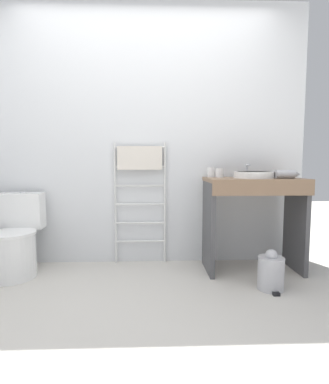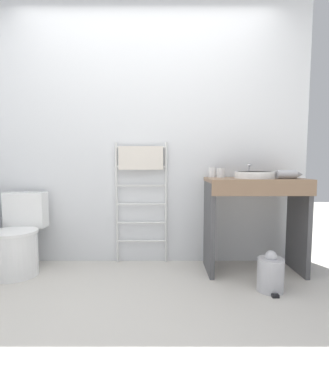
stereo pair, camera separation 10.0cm
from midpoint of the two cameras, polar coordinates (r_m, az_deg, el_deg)
name	(u,v)px [view 1 (the left image)]	position (r m, az deg, el deg)	size (l,w,h in m)	color
ground_plane	(140,334)	(1.95, -6.24, -25.34)	(12.00, 12.00, 0.00)	beige
wall_back	(145,136)	(3.06, -4.64, 10.66)	(3.18, 0.12, 2.55)	silver
toilet	(15,244)	(3.03, -27.51, -8.71)	(0.41, 0.54, 0.73)	white
towel_radiator	(140,176)	(2.95, -5.67, 3.13)	(0.52, 0.06, 1.20)	silver
vanity_counter	(253,210)	(2.85, 15.60, -3.25)	(0.86, 0.52, 0.86)	#84664C
sink_basin	(254,175)	(2.82, 15.63, 3.22)	(0.35, 0.35, 0.06)	white
faucet	(247,169)	(3.00, 14.55, 4.35)	(0.02, 0.10, 0.13)	silver
cup_near_wall	(211,172)	(2.92, 7.91, 3.75)	(0.07, 0.07, 0.10)	white
cup_near_edge	(220,173)	(2.89, 9.48, 3.64)	(0.07, 0.07, 0.09)	white
hair_dryer	(286,174)	(2.84, 21.19, 3.19)	(0.22, 0.16, 0.08)	#B7B7BC
trash_bin	(271,272)	(2.57, 18.52, -14.28)	(0.20, 0.24, 0.32)	#B7B7BC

